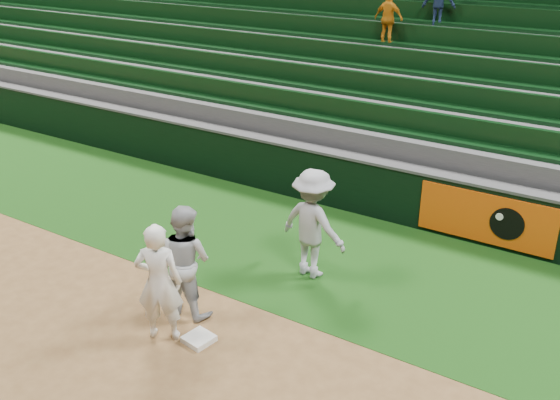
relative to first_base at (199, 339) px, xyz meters
The scene contains 8 objects.
ground 0.42m from the first_base, 131.79° to the left, with size 70.00×70.00×0.00m, color brown.
foul_grass 3.32m from the first_base, 94.77° to the left, with size 36.00×4.20×0.01m, color #11370D.
first_base is the anchor object (origin of this frame).
first_baseman 1.07m from the first_base, 161.66° to the right, with size 0.69×0.45×1.89m, color white.
baserunner 1.24m from the first_base, 140.19° to the left, with size 0.90×0.71×1.86m, color #A5A8AF.
base_coach 2.83m from the first_base, 80.25° to the left, with size 1.28×0.74×1.99m, color #9EA2AB.
field_wall 5.54m from the first_base, 92.60° to the left, with size 36.00×0.45×1.25m.
stadium_seating 9.43m from the first_base, 91.73° to the left, with size 36.00×5.95×4.85m.
Camera 1 is at (5.44, -6.15, 5.76)m, focal length 40.00 mm.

